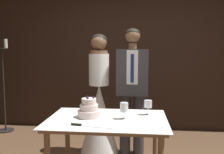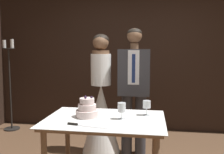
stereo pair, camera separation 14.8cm
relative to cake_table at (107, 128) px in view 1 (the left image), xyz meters
The scene contains 9 objects.
wall_back 2.26m from the cake_table, 84.41° to the left, with size 5.47×0.12×2.75m, color black.
cake_table is the anchor object (origin of this frame).
tiered_cake 0.26m from the cake_table, 168.52° to the left, with size 0.24×0.24×0.22m.
cake_knife 0.34m from the cake_table, 125.06° to the right, with size 0.39×0.09×0.02m.
wine_glass_near 0.51m from the cake_table, 25.19° to the left, with size 0.08×0.08×0.16m.
wine_glass_middle 0.27m from the cake_table, ahead, with size 0.08×0.08×0.17m.
bride 0.99m from the cake_table, 103.46° to the left, with size 0.54×0.54×1.68m.
groom 1.04m from the cake_table, 76.53° to the left, with size 0.43×0.25×1.75m.
candle_stand 2.67m from the cake_table, 140.36° to the left, with size 0.28×0.28×1.64m.
Camera 1 is at (0.09, -2.50, 1.47)m, focal length 40.00 mm.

